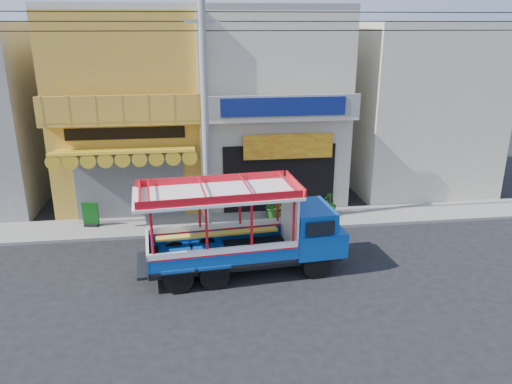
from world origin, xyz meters
TOP-DOWN VIEW (x-y plane):
  - ground at (0.00, 0.00)m, footprint 90.00×90.00m
  - sidewalk at (0.00, 4.00)m, footprint 30.00×2.00m
  - shophouse_left at (-4.00, 7.96)m, footprint 6.00×7.50m
  - shophouse_right at (2.00, 7.96)m, footprint 6.00×6.75m
  - party_pilaster at (-1.00, 4.85)m, footprint 0.35×0.30m
  - filler_building_right at (9.00, 8.00)m, footprint 6.00×6.00m
  - utility_pole at (-0.85, 3.30)m, footprint 28.00×0.26m
  - songthaew_truck at (0.41, -0.02)m, footprint 6.54×2.60m
  - green_sign at (-5.47, 4.22)m, footprint 0.62×0.39m
  - potted_plant_a at (1.63, 4.14)m, footprint 1.22×1.27m
  - potted_plant_b at (1.91, 3.94)m, footprint 0.54×0.61m
  - potted_plant_c at (3.95, 4.17)m, footprint 0.74×0.74m

SIDE VIEW (x-z plane):
  - ground at x=0.00m, z-range 0.00..0.00m
  - sidewalk at x=0.00m, z-range 0.00..0.12m
  - green_sign at x=-5.47m, z-range 0.04..1.00m
  - potted_plant_b at x=1.91m, z-range 0.12..1.06m
  - potted_plant_c at x=3.95m, z-range 0.12..1.10m
  - potted_plant_a at x=1.63m, z-range 0.12..1.22m
  - songthaew_truck at x=0.41m, z-range -0.05..2.93m
  - filler_building_right at x=9.00m, z-range 0.00..7.60m
  - party_pilaster at x=-1.00m, z-range 0.00..8.00m
  - shophouse_right at x=2.00m, z-range -0.01..8.23m
  - shophouse_left at x=-4.00m, z-range -0.01..8.23m
  - utility_pole at x=-0.85m, z-range 0.53..9.53m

